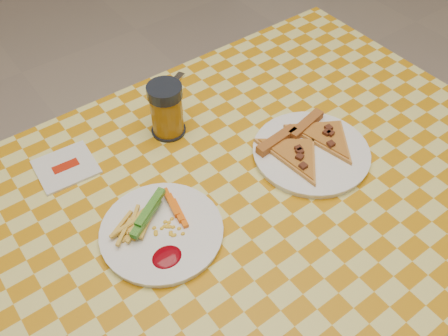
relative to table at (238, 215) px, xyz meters
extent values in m
cylinder|color=silver|center=(0.54, 0.34, -0.33)|extent=(0.06, 0.06, 0.71)
cube|color=brown|center=(0.00, 0.00, 0.05)|extent=(1.20, 0.80, 0.04)
cylinder|color=white|center=(-0.18, 0.01, 0.08)|extent=(0.26, 0.26, 0.01)
cylinder|color=white|center=(0.19, -0.01, 0.08)|extent=(0.33, 0.33, 0.01)
cube|color=#17630F|center=(-0.19, 0.04, 0.11)|extent=(0.10, 0.08, 0.02)
cube|color=orange|center=(-0.13, 0.03, 0.09)|extent=(0.06, 0.08, 0.02)
ellipsoid|color=#76020B|center=(-0.20, -0.05, 0.09)|extent=(0.06, 0.05, 0.01)
cube|color=#A95326|center=(0.14, 0.05, 0.10)|extent=(0.11, 0.03, 0.02)
cube|color=#A95326|center=(0.23, 0.05, 0.10)|extent=(0.11, 0.04, 0.02)
cylinder|color=black|center=(-0.02, 0.24, 0.08)|extent=(0.08, 0.08, 0.01)
cylinder|color=#8C5B0F|center=(-0.02, 0.24, 0.13)|extent=(0.07, 0.07, 0.10)
cylinder|color=black|center=(-0.02, 0.24, 0.19)|extent=(0.08, 0.08, 0.03)
cube|color=silver|center=(-0.25, 0.28, 0.08)|extent=(0.13, 0.12, 0.01)
cube|color=#B21D0A|center=(-0.25, 0.28, 0.08)|extent=(0.06, 0.03, 0.00)
cube|color=navy|center=(0.05, 0.37, 0.08)|extent=(0.09, 0.05, 0.01)
cube|color=silver|center=(0.11, 0.39, 0.08)|extent=(0.05, 0.03, 0.00)
camera|label=1|loc=(-0.41, -0.50, 0.86)|focal=40.00mm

